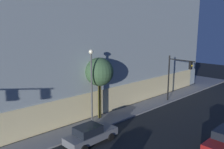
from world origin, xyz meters
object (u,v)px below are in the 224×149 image
(traffic_light_far_corner, at_px, (176,72))
(car_grey, at_px, (90,134))
(sidewalk_tree, at_px, (99,72))
(modern_building, at_px, (60,36))
(street_lamp_sidewalk, at_px, (91,78))

(traffic_light_far_corner, height_order, car_grey, traffic_light_far_corner)
(sidewalk_tree, bearing_deg, modern_building, 72.77)
(sidewalk_tree, height_order, car_grey, sidewalk_tree)
(traffic_light_far_corner, relative_size, sidewalk_tree, 0.93)
(traffic_light_far_corner, relative_size, car_grey, 1.27)
(modern_building, relative_size, sidewalk_tree, 5.48)
(sidewalk_tree, bearing_deg, street_lamp_sidewalk, -154.39)
(street_lamp_sidewalk, distance_m, car_grey, 5.47)
(sidewalk_tree, bearing_deg, traffic_light_far_corner, -14.15)
(sidewalk_tree, distance_m, car_grey, 6.89)
(modern_building, xyz_separation_m, traffic_light_far_corner, (5.66, -18.35, -4.31))
(street_lamp_sidewalk, relative_size, car_grey, 1.57)
(traffic_light_far_corner, distance_m, sidewalk_tree, 10.89)
(modern_building, height_order, sidewalk_tree, modern_building)
(traffic_light_far_corner, height_order, street_lamp_sidewalk, street_lamp_sidewalk)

